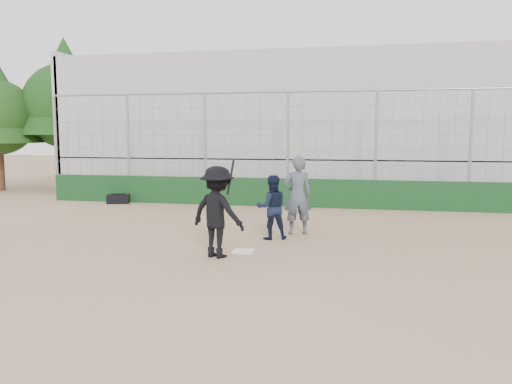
% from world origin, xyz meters
% --- Properties ---
extents(ground, '(90.00, 90.00, 0.00)m').
position_xyz_m(ground, '(0.00, 0.00, 0.00)').
color(ground, '#836247').
rests_on(ground, ground).
extents(home_plate, '(0.44, 0.44, 0.02)m').
position_xyz_m(home_plate, '(0.00, 0.00, 0.01)').
color(home_plate, white).
rests_on(home_plate, ground).
extents(backstop, '(18.10, 0.25, 4.04)m').
position_xyz_m(backstop, '(0.00, 7.00, 0.96)').
color(backstop, '#113516').
rests_on(backstop, ground).
extents(bleachers, '(20.25, 6.70, 6.98)m').
position_xyz_m(bleachers, '(0.00, 11.95, 2.92)').
color(bleachers, '#A2A2A2').
rests_on(bleachers, ground).
extents(tree_left, '(4.48, 4.48, 7.00)m').
position_xyz_m(tree_left, '(-11.00, 11.00, 4.39)').
color(tree_left, '#3C2816').
rests_on(tree_left, ground).
extents(batter_at_plate, '(1.39, 1.09, 2.03)m').
position_xyz_m(batter_at_plate, '(-0.42, -0.54, 0.95)').
color(batter_at_plate, black).
rests_on(batter_at_plate, ground).
extents(catcher_crouched, '(0.93, 0.83, 1.07)m').
position_xyz_m(catcher_crouched, '(0.39, 1.40, 0.53)').
color(catcher_crouched, black).
rests_on(catcher_crouched, ground).
extents(umpire, '(0.84, 0.68, 1.79)m').
position_xyz_m(umpire, '(0.92, 2.17, 0.90)').
color(umpire, '#464D59').
rests_on(umpire, ground).
extents(equipment_bag, '(0.86, 0.54, 0.38)m').
position_xyz_m(equipment_bag, '(-6.21, 6.48, 0.17)').
color(equipment_bag, black).
rests_on(equipment_bag, ground).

